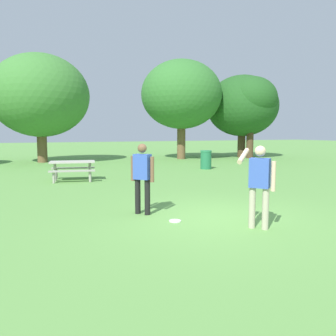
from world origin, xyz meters
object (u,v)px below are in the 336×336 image
Objects in this scene: tree_back_left at (251,99)px; person_catcher at (142,174)px; picnic_table_near at (73,166)px; person_thrower at (259,181)px; tree_slender_mid at (242,106)px; frisbee at (175,221)px; trash_can_beside_table at (206,160)px; tree_broad_center at (40,96)px; tree_far_right at (181,95)px.

person_catcher is at bearing -134.27° from tree_back_left.
picnic_table_near is (-0.66, 6.38, -0.38)m from person_catcher.
person_thrower is 0.27× the size of tree_slender_mid.
person_thrower reaches higher than frisbee.
picnic_table_near is at bearing -166.66° from trash_can_beside_table.
tree_slender_mid is at bearing 55.53° from person_thrower.
tree_broad_center reaches higher than person_thrower.
tree_back_left is at bearing 26.82° from picnic_table_near.
tree_far_right reaches higher than frisbee.
person_catcher is 6.42m from picnic_table_near.
frisbee is (0.41, -0.91, -0.93)m from person_catcher.
tree_back_left is at bearing -87.94° from tree_slender_mid.
picnic_table_near is 9.82m from tree_broad_center.
tree_far_right is 5.07m from tree_back_left.
tree_far_right is at bearing 43.42° from picnic_table_near.
person_thrower is 19.95m from tree_slender_mid.
tree_back_left is (12.90, 13.23, 3.29)m from person_catcher.
tree_broad_center is at bearing 99.32° from person_thrower.
tree_slender_mid reaches higher than trash_can_beside_table.
tree_slender_mid is at bearing -4.50° from tree_far_right.
picnic_table_near is 0.29× the size of tree_broad_center.
trash_can_beside_table is (6.27, 8.02, -0.46)m from person_catcher.
tree_slender_mid is at bearing 47.85° from person_catcher.
tree_slender_mid is (14.06, -1.30, -0.30)m from tree_broad_center.
person_thrower is at bearing -114.42° from trash_can_beside_table.
tree_back_left is (13.56, 6.86, 3.67)m from picnic_table_near.
person_catcher is at bearing 114.56° from frisbee.
tree_far_right reaches higher than trash_can_beside_table.
tree_broad_center reaches higher than tree_slender_mid.
person_catcher reaches higher than frisbee.
tree_broad_center is 9.27m from tree_far_right.
person_catcher is 18.77m from tree_back_left.
tree_slender_mid is (12.86, 14.21, 2.88)m from person_catcher.
tree_broad_center is at bearing 95.61° from frisbee.
picnic_table_near is (-1.08, 7.28, 0.55)m from frisbee.
picnic_table_near is at bearing 95.94° from person_catcher.
tree_back_left is (4.88, -1.36, -0.25)m from tree_far_right.
tree_far_right is at bearing 175.50° from tree_slender_mid.
tree_far_right reaches higher than tree_slender_mid.
frisbee is 0.27× the size of trash_can_beside_table.
frisbee is at bearing -65.44° from person_catcher.
tree_far_right reaches higher than picnic_table_near.
tree_back_left is at bearing 38.17° from trash_can_beside_table.
person_thrower is 0.85× the size of picnic_table_near.
tree_slender_mid is at bearing 50.53° from frisbee.
tree_broad_center reaches higher than frisbee.
tree_back_left reaches higher than frisbee.
person_thrower is 1.71× the size of trash_can_beside_table.
picnic_table_near is at bearing 98.42° from frisbee.
person_catcher is at bearing -132.15° from tree_slender_mid.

